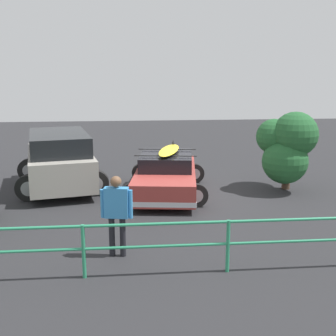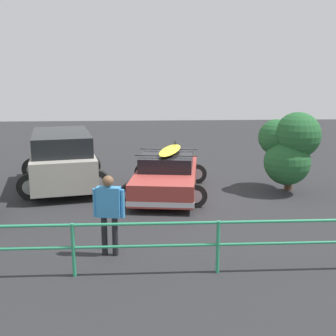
{
  "view_description": "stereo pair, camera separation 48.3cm",
  "coord_description": "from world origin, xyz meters",
  "px_view_note": "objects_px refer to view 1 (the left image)",
  "views": [
    {
      "loc": [
        1.57,
        12.81,
        3.63
      ],
      "look_at": [
        0.31,
        0.68,
        0.95
      ],
      "focal_mm": 45.0,
      "sensor_mm": 36.0,
      "label": 1
    },
    {
      "loc": [
        1.09,
        12.86,
        3.63
      ],
      "look_at": [
        0.31,
        0.68,
        0.95
      ],
      "focal_mm": 45.0,
      "sensor_mm": 36.0,
      "label": 2
    }
  ],
  "objects_px": {
    "suv_car": "(60,160)",
    "person_bystander": "(117,209)",
    "sedan_car": "(166,174)",
    "bush_near_left": "(286,143)"
  },
  "relations": [
    {
      "from": "sedan_car",
      "to": "suv_car",
      "type": "relative_size",
      "value": 1.01
    },
    {
      "from": "suv_car",
      "to": "bush_near_left",
      "type": "distance_m",
      "value": 7.31
    },
    {
      "from": "suv_car",
      "to": "person_bystander",
      "type": "distance_m",
      "value": 5.94
    },
    {
      "from": "suv_car",
      "to": "person_bystander",
      "type": "xyz_separation_m",
      "value": [
        -1.94,
        5.61,
        0.06
      ]
    },
    {
      "from": "person_bystander",
      "to": "bush_near_left",
      "type": "bearing_deg",
      "value": -139.05
    },
    {
      "from": "sedan_car",
      "to": "suv_car",
      "type": "distance_m",
      "value": 3.56
    },
    {
      "from": "sedan_car",
      "to": "bush_near_left",
      "type": "bearing_deg",
      "value": 179.32
    },
    {
      "from": "bush_near_left",
      "to": "sedan_car",
      "type": "bearing_deg",
      "value": -0.68
    },
    {
      "from": "sedan_car",
      "to": "person_bystander",
      "type": "bearing_deg",
      "value": 72.44
    },
    {
      "from": "sedan_car",
      "to": "bush_near_left",
      "type": "distance_m",
      "value": 3.92
    }
  ]
}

